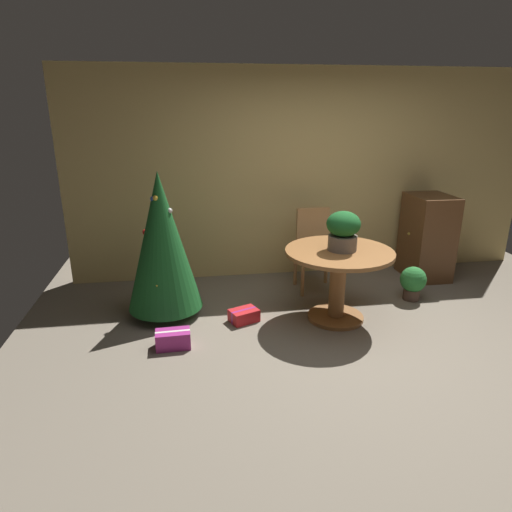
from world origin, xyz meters
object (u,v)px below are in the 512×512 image
round_dining_table (338,271)px  potted_plant (413,282)px  flower_vase (343,229)px  wooden_chair_far (314,244)px  gift_box_red (244,315)px  holiday_tree (162,242)px  wooden_cabinet (427,237)px  gift_box_purple (173,339)px

round_dining_table → potted_plant: size_ratio=2.77×
round_dining_table → potted_plant: (1.03, 0.35, -0.32)m
flower_vase → wooden_chair_far: 0.99m
gift_box_red → holiday_tree: bearing=159.9°
wooden_chair_far → wooden_cabinet: wooden_cabinet is taller
round_dining_table → potted_plant: 1.13m
holiday_tree → gift_box_red: (0.80, -0.29, -0.75)m
wooden_chair_far → holiday_tree: (-1.77, -0.51, 0.27)m
potted_plant → round_dining_table: bearing=-161.5°
wooden_chair_far → gift_box_purple: wooden_chair_far is taller
holiday_tree → wooden_cabinet: 3.38m
round_dining_table → potted_plant: bearing=18.5°
gift_box_red → wooden_cabinet: (2.50, 0.94, 0.47)m
holiday_tree → potted_plant: holiday_tree is taller
wooden_chair_far → potted_plant: bearing=-28.1°
gift_box_red → gift_box_purple: bearing=-149.3°
gift_box_purple → wooden_cabinet: 3.52m
holiday_tree → wooden_cabinet: holiday_tree is taller
wooden_chair_far → holiday_tree: bearing=-163.8°
flower_vase → wooden_chair_far: flower_vase is taller
round_dining_table → gift_box_red: round_dining_table is taller
wooden_chair_far → potted_plant: size_ratio=2.48×
holiday_tree → gift_box_red: holiday_tree is taller
potted_plant → gift_box_red: bearing=-172.6°
wooden_chair_far → gift_box_red: 1.35m
wooden_cabinet → holiday_tree: bearing=-169.0°
gift_box_purple → potted_plant: potted_plant is taller
gift_box_purple → gift_box_red: size_ratio=0.95×
flower_vase → round_dining_table: bearing=-174.3°
wooden_cabinet → gift_box_purple: bearing=-157.0°
flower_vase → wooden_cabinet: size_ratio=0.37×
flower_vase → gift_box_purple: flower_vase is taller
flower_vase → gift_box_purple: (-1.71, -0.34, -0.89)m
holiday_tree → wooden_cabinet: bearing=11.0°
holiday_tree → wooden_chair_far: bearing=16.2°
gift_box_purple → gift_box_red: bearing=30.7°
holiday_tree → gift_box_purple: (0.09, -0.72, -0.74)m
wooden_chair_far → gift_box_purple: size_ratio=3.03×
holiday_tree → wooden_cabinet: (3.30, 0.64, -0.28)m
flower_vase → holiday_tree: holiday_tree is taller
gift_box_purple → wooden_cabinet: bearing=23.0°
wooden_cabinet → gift_box_red: bearing=-159.4°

